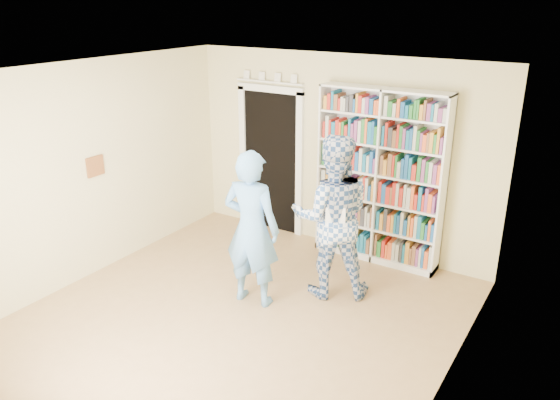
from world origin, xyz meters
name	(u,v)px	position (x,y,z in m)	size (l,w,h in m)	color
floor	(232,324)	(0.00, 0.00, 0.00)	(5.00, 5.00, 0.00)	#A0784D
ceiling	(223,75)	(0.00, 0.00, 2.70)	(5.00, 5.00, 0.00)	white
wall_back	(338,154)	(0.00, 2.50, 1.35)	(4.50, 4.50, 0.00)	beige
wall_left	(81,174)	(-2.25, 0.00, 1.35)	(5.00, 5.00, 0.00)	beige
wall_right	(449,265)	(2.25, 0.00, 1.35)	(5.00, 5.00, 0.00)	beige
bookshelf	(380,177)	(0.69, 2.34, 1.18)	(1.69, 0.32, 2.33)	white
doorway	(271,154)	(-1.10, 2.48, 1.18)	(1.10, 0.08, 2.43)	black
wall_art	(95,166)	(-2.23, 0.20, 1.40)	(0.03, 0.25, 0.25)	brown
man_blue	(252,229)	(-0.09, 0.53, 0.92)	(0.67, 0.44, 1.85)	#619BD7
man_plaid	(332,217)	(0.58, 1.20, 0.98)	(0.96, 0.74, 1.97)	#2E518D
paper_sheet	(335,221)	(0.73, 0.98, 1.05)	(0.22, 0.01, 0.31)	white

